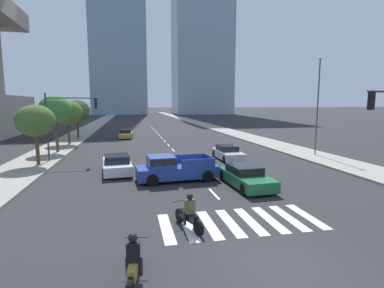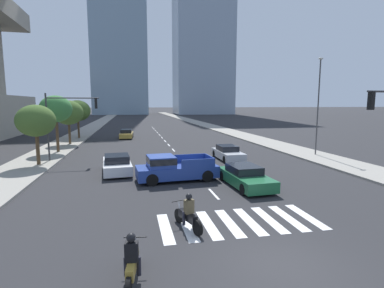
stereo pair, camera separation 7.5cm
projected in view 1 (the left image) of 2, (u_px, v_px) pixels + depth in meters
The scene contains 19 objects.
ground_plane at pixel (281, 266), 9.14m from camera, with size 800.00×800.00×0.00m, color #28282B.
sidewalk_east at pixel (256, 139), 40.77m from camera, with size 4.00×260.00×0.15m, color gray.
sidewalk_west at pixel (63, 145), 35.68m from camera, with size 4.00×260.00×0.15m, color gray.
crosswalk_near at pixel (240, 222), 12.54m from camera, with size 6.75×2.99×0.01m.
lane_divider_center at pixel (165, 141), 39.69m from camera, with size 0.14×50.00×0.01m.
motorcycle_lead at pixel (134, 263), 8.21m from camera, with size 0.70×2.20×1.49m.
motorcycle_trailing at pixel (189, 215), 11.75m from camera, with size 0.97×1.98×1.49m.
pickup_truck at pixel (173, 168), 19.17m from camera, with size 5.36×2.44×1.67m.
sedan_white_0 at pixel (117, 164), 21.38m from camera, with size 2.27×4.68×1.33m.
sedan_gold_1 at pixel (126, 134), 42.90m from camera, with size 1.98×4.60×1.31m.
sedan_silver_2 at pixel (228, 153), 26.44m from camera, with size 1.86×4.44×1.26m.
sedan_green_3 at pixel (245, 177), 17.91m from camera, with size 2.14×4.80×1.25m.
traffic_signal_far at pixel (67, 114), 25.07m from camera, with size 4.56×0.28×5.71m.
street_lamp_east at pixel (318, 100), 27.66m from camera, with size 0.50×0.24×9.05m.
street_tree_nearest at pixel (35, 121), 23.14m from camera, with size 2.96×2.96×4.76m.
street_tree_second at pixel (55, 109), 29.37m from camera, with size 3.12×3.12×5.64m.
street_tree_third at pixel (68, 113), 35.27m from camera, with size 3.42×3.42×5.22m.
street_tree_fourth at pixel (77, 111), 41.44m from camera, with size 3.46×3.46×5.32m.
office_tower_center_skyline at pixel (202, 3), 139.56m from camera, with size 27.04×20.06×115.21m.
Camera 1 is at (-4.45, -7.80, 4.97)m, focal length 27.64 mm.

